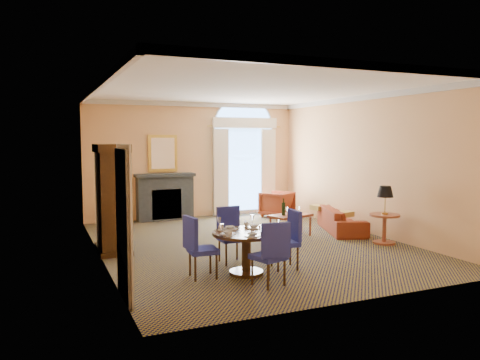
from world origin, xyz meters
name	(u,v)px	position (x,y,z in m)	size (l,w,h in m)	color
ground	(249,244)	(0.00, 0.00, 0.00)	(7.50, 7.50, 0.00)	#13123A
room_envelope	(236,124)	(-0.03, 0.67, 2.51)	(6.04, 7.52, 3.45)	#EFB272
armoire	(112,200)	(-2.72, 0.43, 1.01)	(0.60, 1.06, 2.09)	black
dining_table	(246,242)	(-0.96, -1.99, 0.53)	(1.10, 1.11, 0.90)	black
dining_chair_north	(230,231)	(-0.91, -1.16, 0.56)	(0.45, 0.47, 0.98)	navy
dining_chair_south	(272,250)	(-0.88, -2.75, 0.56)	(0.54, 0.54, 0.98)	navy
dining_chair_east	(289,235)	(-0.13, -1.93, 0.56)	(0.50, 0.50, 0.98)	navy
dining_chair_west	(197,243)	(-1.76, -1.88, 0.56)	(0.49, 0.48, 0.98)	navy
sofa	(342,220)	(2.55, 0.33, 0.28)	(1.90, 0.74, 0.55)	maroon
armchair	(277,204)	(2.10, 2.77, 0.36)	(0.77, 0.79, 0.72)	maroon
coffee_table	(290,216)	(1.18, 0.37, 0.45)	(1.07, 0.77, 0.87)	brown
side_table	(385,208)	(2.60, -1.10, 0.74)	(0.62, 0.62, 1.19)	brown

